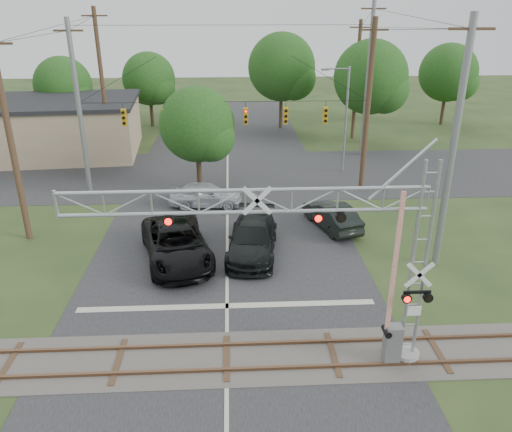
{
  "coord_description": "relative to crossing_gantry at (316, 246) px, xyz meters",
  "views": [
    {
      "loc": [
        0.32,
        -13.06,
        12.19
      ],
      "look_at": [
        1.37,
        7.5,
        3.43
      ],
      "focal_mm": 35.0,
      "sensor_mm": 36.0,
      "label": 1
    }
  ],
  "objects": [
    {
      "name": "crossing_gantry",
      "position": [
        0.0,
        0.0,
        0.0
      ],
      "size": [
        12.42,
        0.98,
        7.7
      ],
      "color": "gray",
      "rests_on": "ground"
    },
    {
      "name": "pickup_black",
      "position": [
        -5.63,
        8.33,
        -3.89
      ],
      "size": [
        4.58,
        7.17,
        1.84
      ],
      "primitive_type": "imported",
      "rotation": [
        0.0,
        0.0,
        0.25
      ],
      "color": "black",
      "rests_on": "ground"
    },
    {
      "name": "railroad_track",
      "position": [
        -3.05,
        0.36,
        -4.78
      ],
      "size": [
        90.0,
        3.2,
        0.17
      ],
      "color": "#4A4440",
      "rests_on": "ground"
    },
    {
      "name": "traffic_signal_span",
      "position": [
        -2.15,
        18.36,
        0.86
      ],
      "size": [
        19.34,
        0.36,
        11.5
      ],
      "color": "gray",
      "rests_on": "ground"
    },
    {
      "name": "road_cross",
      "position": [
        -3.05,
        22.36,
        -4.8
      ],
      "size": [
        90.0,
        12.0,
        0.02
      ],
      "primitive_type": "cube",
      "color": "#242426",
      "rests_on": "ground"
    },
    {
      "name": "suv_dark",
      "position": [
        3.1,
        11.95,
        -4.04
      ],
      "size": [
        2.99,
        4.95,
        1.54
      ],
      "primitive_type": "imported",
      "rotation": [
        0.0,
        0.0,
        3.45
      ],
      "color": "black",
      "rests_on": "ground"
    },
    {
      "name": "ground",
      "position": [
        -3.05,
        -1.64,
        -4.81
      ],
      "size": [
        160.0,
        160.0,
        0.0
      ],
      "primitive_type": "plane",
      "color": "#253B1B",
      "rests_on": "ground"
    },
    {
      "name": "road_main",
      "position": [
        -3.05,
        8.36,
        -4.8
      ],
      "size": [
        14.0,
        90.0,
        0.02
      ],
      "primitive_type": "cube",
      "color": "#242426",
      "rests_on": "ground"
    },
    {
      "name": "streetlight",
      "position": [
        5.82,
        22.43,
        -0.32
      ],
      "size": [
        2.15,
        0.22,
        8.04
      ],
      "color": "gray",
      "rests_on": "ground"
    },
    {
      "name": "treeline",
      "position": [
        -1.49,
        33.94,
        0.74
      ],
      "size": [
        54.43,
        25.73,
        9.72
      ],
      "color": "#3C2C1B",
      "rests_on": "ground"
    },
    {
      "name": "car_dark",
      "position": [
        -1.7,
        8.88,
        -3.95
      ],
      "size": [
        3.17,
        6.25,
        1.74
      ],
      "primitive_type": "imported",
      "rotation": [
        0.0,
        0.0,
        -0.13
      ],
      "color": "black",
      "rests_on": "ground"
    },
    {
      "name": "sedan_silver",
      "position": [
        -4.46,
        15.78,
        -4.01
      ],
      "size": [
        4.81,
        2.2,
        1.6
      ],
      "primitive_type": "imported",
      "rotation": [
        0.0,
        0.0,
        1.5
      ],
      "color": "silver",
      "rests_on": "ground"
    },
    {
      "name": "commercial_building",
      "position": [
        -20.95,
        28.83,
        -2.46
      ],
      "size": [
        20.79,
        11.84,
        4.68
      ],
      "rotation": [
        0.0,
        0.0,
        0.08
      ],
      "color": "#9C8B68",
      "rests_on": "ground"
    },
    {
      "name": "utility_poles",
      "position": [
        -0.28,
        21.21,
        1.17
      ],
      "size": [
        25.45,
        26.1,
        12.57
      ],
      "color": "#3F2E1D",
      "rests_on": "ground"
    }
  ]
}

